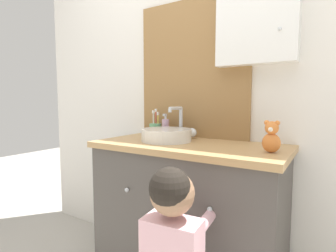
{
  "coord_description": "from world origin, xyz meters",
  "views": [
    {
      "loc": [
        0.71,
        -1.02,
        1.14
      ],
      "look_at": [
        -0.11,
        0.28,
        0.99
      ],
      "focal_mm": 28.0,
      "sensor_mm": 36.0,
      "label": 1
    }
  ],
  "objects_px": {
    "toothbrush_holder": "(155,129)",
    "soap_dispenser": "(165,127)",
    "sink_basin": "(168,134)",
    "teddy_bear": "(271,137)"
  },
  "relations": [
    {
      "from": "sink_basin",
      "to": "teddy_bear",
      "type": "height_order",
      "value": "sink_basin"
    },
    {
      "from": "toothbrush_holder",
      "to": "teddy_bear",
      "type": "xyz_separation_m",
      "value": [
        0.83,
        -0.23,
        0.03
      ]
    },
    {
      "from": "toothbrush_holder",
      "to": "soap_dispenser",
      "type": "height_order",
      "value": "toothbrush_holder"
    },
    {
      "from": "toothbrush_holder",
      "to": "soap_dispenser",
      "type": "distance_m",
      "value": 0.09
    },
    {
      "from": "toothbrush_holder",
      "to": "soap_dispenser",
      "type": "relative_size",
      "value": 1.2
    },
    {
      "from": "soap_dispenser",
      "to": "teddy_bear",
      "type": "bearing_deg",
      "value": -16.36
    },
    {
      "from": "teddy_bear",
      "to": "soap_dispenser",
      "type": "bearing_deg",
      "value": 163.64
    },
    {
      "from": "sink_basin",
      "to": "toothbrush_holder",
      "type": "bearing_deg",
      "value": 140.77
    },
    {
      "from": "soap_dispenser",
      "to": "teddy_bear",
      "type": "height_order",
      "value": "soap_dispenser"
    },
    {
      "from": "sink_basin",
      "to": "soap_dispenser",
      "type": "distance_m",
      "value": 0.21
    }
  ]
}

